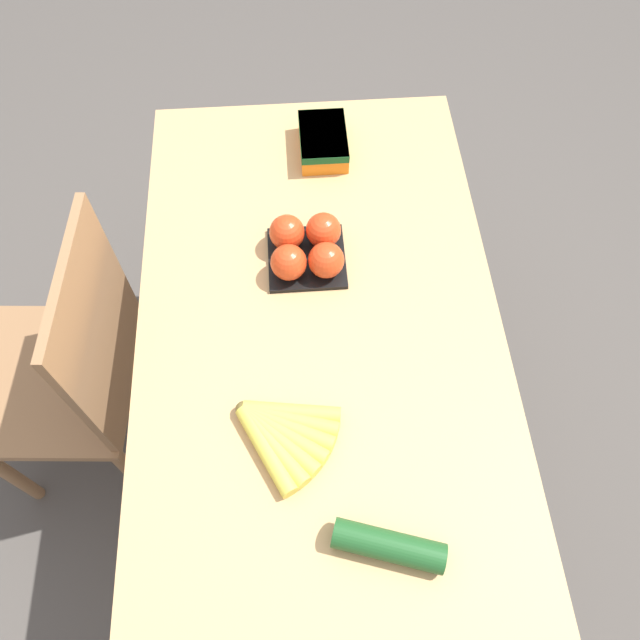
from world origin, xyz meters
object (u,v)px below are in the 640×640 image
Objects in this scene: chair at (76,372)px; tomato_pack at (306,248)px; banana_bunch at (281,432)px; carrot_bag at (323,140)px; cucumber_near at (388,546)px.

tomato_pack is (0.11, -0.59, 0.32)m from chair.
chair reaches higher than banana_bunch.
chair is 5.45× the size of tomato_pack.
banana_bunch is 0.41m from tomato_pack.
chair is at bearing 60.07° from banana_bunch.
carrot_bag reaches higher than banana_bunch.
chair is at bearing 123.88° from carrot_bag.
tomato_pack is 0.85× the size of cucumber_near.
banana_bunch is at bearing 38.64° from cucumber_near.
chair is 0.84m from carrot_bag.
banana_bunch is 1.01× the size of cucumber_near.
cucumber_near is at bearing -141.36° from banana_bunch.
tomato_pack is at bearing 169.56° from carrot_bag.
carrot_bag is 0.83× the size of cucumber_near.
chair reaches higher than carrot_bag.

